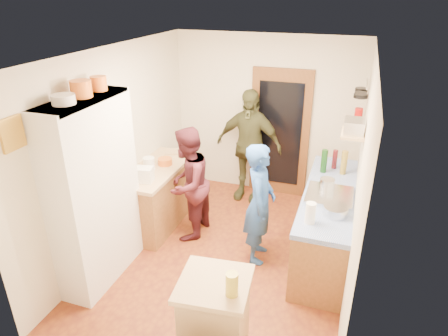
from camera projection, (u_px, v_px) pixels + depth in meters
The scene contains 44 objects.
floor at pixel (226, 255), 5.27m from camera, with size 3.00×4.00×0.02m, color brown.
ceiling at pixel (227, 51), 4.18m from camera, with size 3.00×4.00×0.02m, color silver.
wall_back at pixel (266, 117), 6.45m from camera, with size 3.00×0.02×2.60m, color beige.
wall_front at pixel (142, 269), 3.00m from camera, with size 3.00×0.02×2.60m, color beige.
wall_left at pixel (116, 150), 5.17m from camera, with size 0.02×4.00×2.60m, color beige.
wall_right at pixel (360, 184), 4.28m from camera, with size 0.02×4.00×2.60m, color beige.
door_frame at pixel (280, 134), 6.45m from camera, with size 0.95×0.06×2.10m, color brown.
door_glass at pixel (279, 134), 6.42m from camera, with size 0.70×0.02×1.70m, color black.
hutch_body at pixel (95, 194), 4.50m from camera, with size 0.40×1.20×2.20m, color white.
hutch_top_shelf at pixel (81, 100), 4.05m from camera, with size 0.40×1.14×0.04m, color white.
plate_stack at pixel (63, 99), 3.81m from camera, with size 0.23×0.23×0.09m, color white.
orange_pot_a at pixel (81, 89), 4.03m from camera, with size 0.21×0.21×0.17m, color orange.
orange_pot_b at pixel (99, 83), 4.29m from camera, with size 0.17×0.17×0.15m, color orange.
left_counter_base at pixel (158, 197), 5.83m from camera, with size 0.60×1.40×0.85m, color #9C6334.
left_counter_top at pixel (156, 169), 5.64m from camera, with size 0.64×1.44×0.05m, color tan.
toaster at pixel (143, 174), 5.19m from camera, with size 0.26×0.17×0.19m, color white.
kettle at pixel (149, 164), 5.52m from camera, with size 0.16×0.16×0.18m, color white.
orange_bowl at pixel (165, 161), 5.70m from camera, with size 0.20×0.20×0.09m, color orange.
chopping_board at pixel (175, 152), 6.13m from camera, with size 0.30×0.22×0.03m, color tan.
right_counter_base at pixel (326, 224), 5.17m from camera, with size 0.60×2.20×0.84m, color #9C6334.
right_counter_top at pixel (330, 193), 4.98m from camera, with size 0.62×2.22×0.06m, color #153CAD.
hob at pixel (329, 195), 4.84m from camera, with size 0.55×0.58×0.04m, color silver.
pot_on_hob at pixel (327, 183), 4.95m from camera, with size 0.18×0.18×0.12m, color silver.
bottle_a at pixel (324, 161), 5.42m from camera, with size 0.08×0.08×0.33m, color #143F14.
bottle_b at pixel (335, 159), 5.55m from camera, with size 0.07×0.07×0.27m, color #591419.
bottle_c at pixel (344, 163), 5.37m from camera, with size 0.08×0.08×0.33m, color olive.
paper_towel at pixel (310, 213), 4.27m from camera, with size 0.11×0.11×0.24m, color white.
mixing_bowl at pixel (336, 211), 4.44m from camera, with size 0.28×0.28×0.11m, color silver.
island_base at pixel (215, 323), 3.65m from camera, with size 0.55×0.55×0.86m, color tan.
island_top at pixel (214, 284), 3.46m from camera, with size 0.62×0.62×0.05m, color tan.
cutting_board at pixel (210, 278), 3.51m from camera, with size 0.35×0.28×0.02m, color white.
oil_jar at pixel (232, 284), 3.26m from camera, with size 0.11×0.11×0.21m, color #AD9E2D.
pan_rail at pixel (367, 83), 5.30m from camera, with size 0.02×0.02×0.65m, color silver.
pan_hang_a at pixel (361, 96), 5.22m from camera, with size 0.18×0.18×0.05m, color black.
pan_hang_b at pixel (361, 94), 5.40m from camera, with size 0.16×0.16×0.05m, color black.
pan_hang_c at pixel (361, 90), 5.57m from camera, with size 0.17×0.17×0.05m, color black.
wall_shelf at pixel (353, 134), 4.55m from camera, with size 0.26×0.42×0.03m, color tan.
radio at pixel (354, 126), 4.51m from camera, with size 0.22×0.30×0.15m, color silver.
ext_bracket at pixel (362, 123), 5.70m from camera, with size 0.06×0.10×0.04m, color black.
fire_extinguisher at pixel (358, 119), 5.69m from camera, with size 0.11×0.11×0.32m, color red.
picture_frame at pixel (12, 134), 3.51m from camera, with size 0.03×0.25×0.30m, color gold.
person_hob at pixel (262, 205), 4.89m from camera, with size 0.57×0.38×1.57m, color #254E9F.
person_left at pixel (191, 183), 5.41m from camera, with size 0.77×0.60×1.59m, color #461921.
person_back at pixel (249, 146), 6.33m from camera, with size 1.07×0.45×1.83m, color #3C3D21.
Camera 1 is at (1.35, -4.09, 3.24)m, focal length 32.00 mm.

